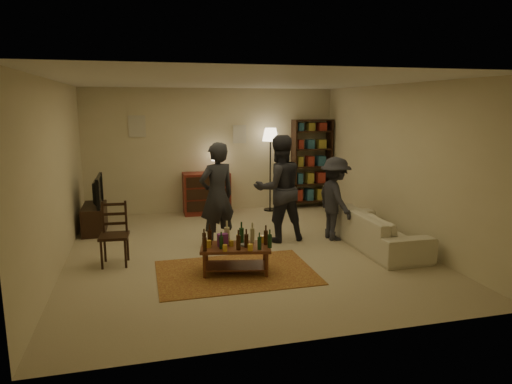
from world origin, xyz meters
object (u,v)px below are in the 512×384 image
object	(u,v)px
dining_chair	(114,231)
dresser	(207,192)
coffee_table	(235,248)
floor_lamp	(270,141)
person_by_sofa	(335,199)
bookshelf	(311,163)
sofa	(378,230)
person_right	(279,189)
person_left	(217,196)
tv_stand	(94,212)

from	to	relation	value
dining_chair	dresser	world-z (taller)	dresser
coffee_table	floor_lamp	world-z (taller)	floor_lamp
floor_lamp	person_by_sofa	distance (m)	2.60
bookshelf	floor_lamp	distance (m)	1.16
bookshelf	sofa	world-z (taller)	bookshelf
dining_chair	sofa	world-z (taller)	dining_chair
dining_chair	bookshelf	xyz separation A→B (m)	(4.24, 2.90, 0.53)
dresser	person_right	bearing A→B (deg)	-68.06
sofa	person_left	xyz separation A→B (m)	(-2.58, 0.65, 0.58)
dresser	person_by_sofa	distance (m)	3.13
dresser	dining_chair	bearing A→B (deg)	-122.48
tv_stand	person_left	xyz separation A→B (m)	(2.06, -1.55, 0.50)
person_left	sofa	bearing A→B (deg)	144.07
dining_chair	tv_stand	distance (m)	1.98
dining_chair	sofa	size ratio (longest dim) A/B	0.46
dining_chair	person_left	distance (m)	1.70
dining_chair	person_by_sofa	world-z (taller)	person_by_sofa
floor_lamp	sofa	world-z (taller)	floor_lamp
sofa	person_right	size ratio (longest dim) A/B	1.13
tv_stand	person_right	xyz separation A→B (m)	(3.18, -1.38, 0.54)
coffee_table	person_right	size ratio (longest dim) A/B	0.57
bookshelf	dresser	bearing A→B (deg)	-178.43
coffee_table	dining_chair	distance (m)	1.86
coffee_table	floor_lamp	size ratio (longest dim) A/B	0.57
coffee_table	dresser	world-z (taller)	dresser
dining_chair	tv_stand	size ratio (longest dim) A/B	0.90
dresser	person_right	xyz separation A→B (m)	(0.92, -2.29, 0.45)
dining_chair	floor_lamp	world-z (taller)	floor_lamp
bookshelf	tv_stand	bearing A→B (deg)	-168.20
dining_chair	dresser	size ratio (longest dim) A/B	0.70
person_right	person_by_sofa	distance (m)	1.01
tv_stand	floor_lamp	world-z (taller)	floor_lamp
coffee_table	dining_chair	size ratio (longest dim) A/B	1.11
sofa	person_by_sofa	size ratio (longest dim) A/B	1.42
bookshelf	person_right	xyz separation A→B (m)	(-1.52, -2.36, -0.11)
dresser	person_by_sofa	bearing A→B (deg)	-52.66
coffee_table	person_left	world-z (taller)	person_left
dresser	person_by_sofa	world-z (taller)	person_by_sofa
tv_stand	person_by_sofa	distance (m)	4.44
dining_chair	tv_stand	xyz separation A→B (m)	(-0.45, 1.92, -0.12)
dresser	floor_lamp	bearing A→B (deg)	-2.57
floor_lamp	sofa	size ratio (longest dim) A/B	0.89
dresser	sofa	distance (m)	3.93
person_right	bookshelf	bearing A→B (deg)	-128.75
dining_chair	tv_stand	world-z (taller)	tv_stand
sofa	tv_stand	bearing A→B (deg)	64.66
person_by_sofa	sofa	bearing A→B (deg)	-144.90
dresser	bookshelf	world-z (taller)	bookshelf
person_right	person_by_sofa	world-z (taller)	person_right
floor_lamp	person_by_sofa	size ratio (longest dim) A/B	1.26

